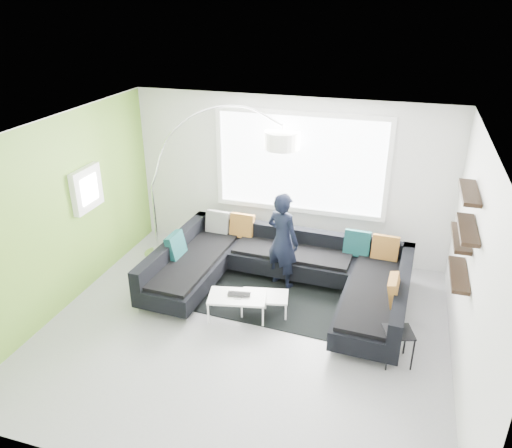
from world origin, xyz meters
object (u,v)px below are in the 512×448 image
(sectional_sofa, at_px, (279,277))
(coffee_table, at_px, (251,304))
(laptop, at_px, (238,296))
(arc_lamp, at_px, (152,185))
(person, at_px, (283,241))
(side_table, at_px, (397,347))

(sectional_sofa, bearing_deg, coffee_table, -112.95)
(coffee_table, xyz_separation_m, laptop, (-0.15, -0.12, 0.19))
(arc_lamp, xyz_separation_m, laptop, (1.99, -1.37, -0.98))
(person, distance_m, laptop, 1.21)
(coffee_table, bearing_deg, side_table, -23.76)
(sectional_sofa, xyz_separation_m, person, (-0.05, 0.38, 0.43))
(sectional_sofa, xyz_separation_m, laptop, (-0.42, -0.70, -0.00))
(arc_lamp, height_order, side_table, arc_lamp)
(laptop, bearing_deg, coffee_table, 30.08)
(sectional_sofa, height_order, side_table, sectional_sofa)
(person, bearing_deg, coffee_table, 101.68)
(person, bearing_deg, side_table, 167.73)
(coffee_table, height_order, arc_lamp, arc_lamp)
(side_table, xyz_separation_m, person, (-1.85, 1.40, 0.55))
(coffee_table, xyz_separation_m, person, (0.22, 0.95, 0.62))
(sectional_sofa, bearing_deg, side_table, -26.98)
(side_table, relative_size, laptop, 1.32)
(coffee_table, distance_m, laptop, 0.27)
(side_table, bearing_deg, laptop, 171.52)
(side_table, relative_size, person, 0.30)
(coffee_table, bearing_deg, laptop, -151.56)
(coffee_table, xyz_separation_m, side_table, (2.07, -0.46, 0.06))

